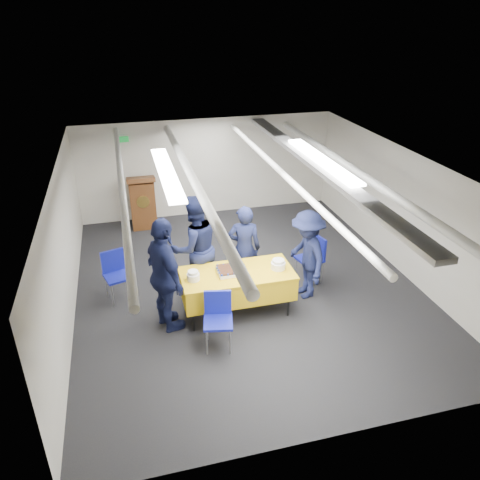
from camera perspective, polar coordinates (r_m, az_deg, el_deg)
The scene contains 14 objects.
ground at distance 8.61m, azimuth 0.80°, elevation -5.53°, with size 7.00×7.00×0.00m, color black.
room_shell at distance 8.18m, azimuth 0.75°, elevation 6.85°, with size 6.00×7.00×2.30m.
serving_table at distance 7.60m, azimuth -0.35°, elevation -5.33°, with size 1.81×0.85×0.77m.
sheet_cake at distance 7.48m, azimuth -1.01°, elevation -3.69°, with size 0.47×0.36×0.08m.
plate_stack_left at distance 7.29m, azimuth -5.73°, elevation -4.37°, with size 0.20×0.20×0.16m.
plate_stack_right at distance 7.59m, azimuth 4.68°, elevation -2.99°, with size 0.24×0.24×0.16m.
podium at distance 10.82m, azimuth -11.78°, elevation 4.59°, with size 0.62×0.53×1.25m.
chair_near at distance 6.97m, azimuth -2.70°, elevation -9.01°, with size 0.50×0.50×0.87m.
chair_right at distance 8.63m, azimuth 8.94°, elevation -1.71°, with size 0.50×0.50×0.87m.
chair_left at distance 8.30m, azimuth -14.92°, elevation -3.57°, with size 0.52×0.52×0.87m.
sailor_a at distance 8.15m, azimuth 0.50°, elevation -1.04°, with size 0.58×0.38×1.60m, color black.
sailor_b at distance 7.92m, azimuth -5.52°, elevation -0.92°, with size 0.91×0.71×1.87m, color black.
sailor_c at distance 7.16m, azimuth -9.10°, elevation -4.34°, with size 1.10×0.46×1.88m, color black.
sailor_d at distance 8.03m, azimuth 8.13°, elevation -1.80°, with size 1.03×0.59×1.59m, color black.
Camera 1 is at (-1.96, -7.00, 4.61)m, focal length 35.00 mm.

